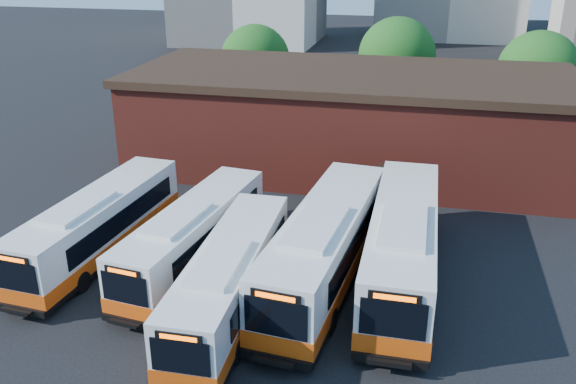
% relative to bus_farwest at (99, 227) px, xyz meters
% --- Properties ---
extents(ground, '(220.00, 220.00, 0.00)m').
position_rel_bus_farwest_xyz_m(ground, '(10.02, -4.42, -1.47)').
color(ground, black).
extents(bus_farwest, '(3.37, 12.06, 3.25)m').
position_rel_bus_farwest_xyz_m(bus_farwest, '(0.00, 0.00, 0.00)').
color(bus_farwest, silver).
rests_on(bus_farwest, ground).
extents(bus_west, '(3.74, 11.66, 3.13)m').
position_rel_bus_farwest_xyz_m(bus_west, '(4.83, 0.00, -0.05)').
color(bus_west, silver).
rests_on(bus_west, ground).
extents(bus_midwest, '(2.65, 11.62, 3.15)m').
position_rel_bus_farwest_xyz_m(bus_midwest, '(7.69, -3.32, -0.04)').
color(bus_midwest, silver).
rests_on(bus_midwest, ground).
extents(bus_mideast, '(4.03, 13.49, 3.63)m').
position_rel_bus_farwest_xyz_m(bus_mideast, '(11.00, -0.14, 0.17)').
color(bus_mideast, silver).
rests_on(bus_mideast, ground).
extents(bus_east, '(2.82, 13.37, 3.63)m').
position_rel_bus_farwest_xyz_m(bus_east, '(14.31, 0.74, 0.18)').
color(bus_east, silver).
rests_on(bus_east, ground).
extents(transit_worker, '(0.56, 0.71, 1.69)m').
position_rel_bus_farwest_xyz_m(transit_worker, '(11.63, -5.43, -0.63)').
color(transit_worker, black).
rests_on(transit_worker, ground).
extents(depot_building, '(28.60, 12.60, 6.40)m').
position_rel_bus_farwest_xyz_m(depot_building, '(10.02, 15.58, 1.78)').
color(depot_building, maroon).
rests_on(depot_building, ground).
extents(tree_west, '(6.00, 6.00, 7.65)m').
position_rel_bus_farwest_xyz_m(tree_west, '(0.02, 27.58, 3.17)').
color(tree_west, '#382314').
rests_on(tree_west, ground).
extents(tree_mid, '(6.56, 6.56, 8.36)m').
position_rel_bus_farwest_xyz_m(tree_mid, '(12.02, 29.58, 3.61)').
color(tree_mid, '#382314').
rests_on(tree_mid, ground).
extents(tree_east, '(6.24, 6.24, 7.96)m').
position_rel_bus_farwest_xyz_m(tree_east, '(23.02, 26.58, 3.36)').
color(tree_east, '#382314').
rests_on(tree_east, ground).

